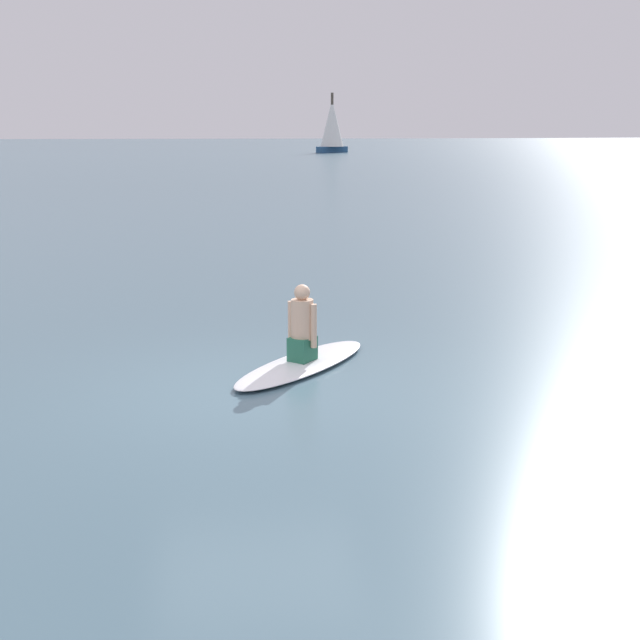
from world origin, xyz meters
name	(u,v)px	position (x,y,z in m)	size (l,w,h in m)	color
ground_plane	(255,391)	(0.00, 0.00, 0.00)	(400.00, 400.00, 0.00)	slate
surfboard	(302,364)	(0.88, -0.65, 0.05)	(2.65, 0.75, 0.10)	white
person_paddler	(302,326)	(0.88, -0.65, 0.54)	(0.42, 0.41, 0.98)	#26664C
sailboat_center_horizon	(332,125)	(87.71, -13.99, 3.14)	(3.67, 3.90, 6.75)	navy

